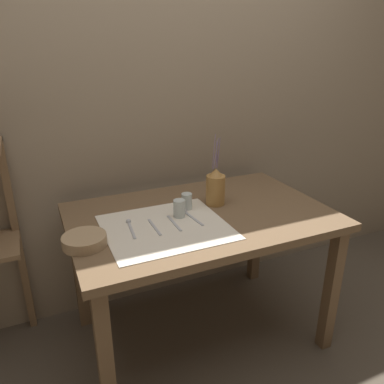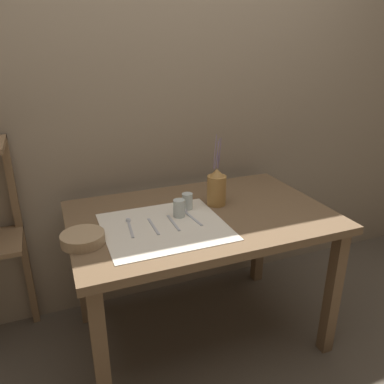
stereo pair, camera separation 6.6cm
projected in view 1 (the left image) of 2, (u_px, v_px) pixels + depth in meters
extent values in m
plane|color=brown|center=(200.00, 333.00, 2.13)|extent=(12.00, 12.00, 0.00)
cube|color=gray|center=(162.00, 107.00, 2.14)|extent=(7.00, 0.06, 2.40)
cube|color=brown|center=(201.00, 217.00, 1.87)|extent=(1.28, 0.83, 0.04)
cube|color=brown|center=(106.00, 363.00, 1.48)|extent=(0.06, 0.06, 0.71)
cube|color=brown|center=(331.00, 290.00, 1.92)|extent=(0.06, 0.06, 0.71)
cube|color=brown|center=(79.00, 271.00, 2.09)|extent=(0.06, 0.06, 0.71)
cube|color=brown|center=(256.00, 232.00, 2.52)|extent=(0.06, 0.06, 0.71)
cube|color=brown|center=(18.00, 240.00, 1.99)|extent=(0.04, 0.04, 1.12)
cube|color=beige|center=(166.00, 227.00, 1.71)|extent=(0.55, 0.50, 0.00)
cylinder|color=olive|center=(215.00, 190.00, 1.94)|extent=(0.10, 0.10, 0.16)
cone|color=olive|center=(216.00, 172.00, 1.90)|extent=(0.07, 0.07, 0.04)
cylinder|color=slate|center=(216.00, 155.00, 1.88)|extent=(0.02, 0.04, 0.13)
cylinder|color=slate|center=(214.00, 152.00, 1.86)|extent=(0.02, 0.01, 0.18)
cylinder|color=slate|center=(216.00, 154.00, 1.87)|extent=(0.04, 0.03, 0.15)
cylinder|color=slate|center=(218.00, 156.00, 1.88)|extent=(0.02, 0.02, 0.13)
cylinder|color=slate|center=(219.00, 153.00, 1.87)|extent=(0.01, 0.03, 0.16)
cylinder|color=#9E7F5B|center=(84.00, 241.00, 1.55)|extent=(0.18, 0.18, 0.05)
cylinder|color=#B7C1BC|center=(179.00, 208.00, 1.80)|extent=(0.06, 0.06, 0.09)
cylinder|color=#B7C1BC|center=(187.00, 201.00, 1.89)|extent=(0.05, 0.05, 0.08)
cube|color=#A8A8AD|center=(132.00, 230.00, 1.68)|extent=(0.03, 0.17, 0.00)
sphere|color=#A8A8AD|center=(128.00, 221.00, 1.75)|extent=(0.02, 0.02, 0.02)
cube|color=#A8A8AD|center=(154.00, 227.00, 1.71)|extent=(0.01, 0.17, 0.00)
cube|color=#A8A8AD|center=(174.00, 223.00, 1.74)|extent=(0.01, 0.17, 0.00)
cube|color=#A8A8AD|center=(194.00, 218.00, 1.79)|extent=(0.03, 0.17, 0.00)
sphere|color=#A8A8AD|center=(185.00, 211.00, 1.86)|extent=(0.02, 0.02, 0.02)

